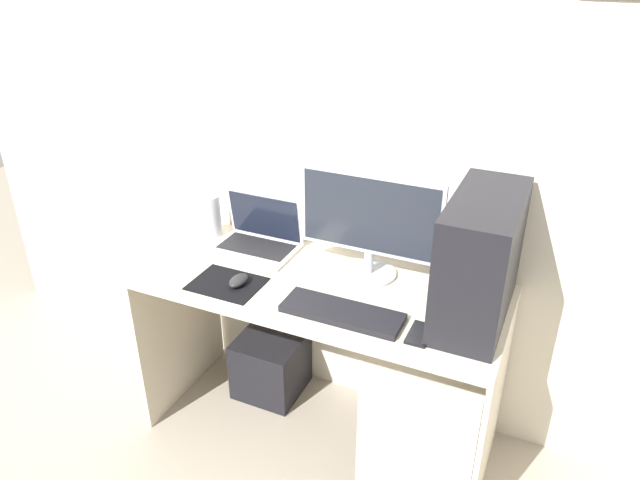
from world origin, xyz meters
name	(u,v)px	position (x,y,z in m)	size (l,w,h in m)	color
ground_plane	(320,430)	(0.00, 0.00, 0.00)	(8.00, 8.00, 0.00)	#9E9384
wall_back	(357,115)	(0.00, 0.33, 1.30)	(4.00, 0.05, 2.60)	beige
desk	(323,320)	(0.02, -0.01, 0.59)	(1.38, 0.58, 0.75)	beige
pc_tower	(480,259)	(0.56, 0.03, 0.96)	(0.22, 0.49, 0.43)	black
monitor	(370,224)	(0.14, 0.12, 0.97)	(0.54, 0.21, 0.41)	#B7BCC6
laptop	(258,238)	(-0.35, 0.15, 0.79)	(0.34, 0.23, 0.22)	silver
speaker	(211,215)	(-0.59, 0.17, 0.84)	(0.09, 0.09, 0.18)	#B7BCC6
keyboard	(342,313)	(0.16, -0.16, 0.76)	(0.42, 0.14, 0.02)	black
mousepad	(227,284)	(-0.31, -0.15, 0.75)	(0.26, 0.20, 0.01)	black
mouse_left	(238,281)	(-0.27, -0.14, 0.77)	(0.06, 0.10, 0.03)	#232326
cell_phone	(420,334)	(0.43, -0.16, 0.75)	(0.07, 0.13, 0.01)	black
subwoofer	(271,364)	(-0.32, 0.15, 0.14)	(0.29, 0.29, 0.29)	black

